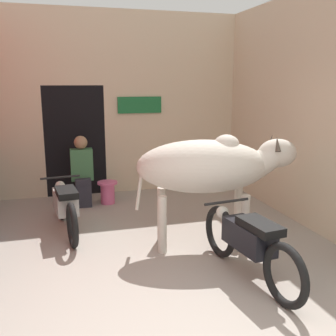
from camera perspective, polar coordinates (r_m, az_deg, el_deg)
The scene contains 7 objects.
wall_back_with_doorway at distance 7.72m, azimuth -9.89°, elevation 7.39°, with size 4.76×0.93×3.39m.
wall_right_with_door at distance 6.09m, azimuth 20.03°, elevation 7.61°, with size 0.22×4.84×3.39m.
cow at distance 4.98m, azimuth 6.09°, elevation 0.16°, with size 2.09×1.07×1.46m.
motorcycle_near at distance 4.39m, azimuth 11.62°, elevation -10.40°, with size 0.58×1.83×0.75m.
motorcycle_far at distance 5.76m, azimuth -14.65°, elevation -5.21°, with size 0.58×1.74×0.72m.
shopkeeper_seated at distance 6.89m, azimuth -12.37°, elevation -0.15°, with size 0.37×0.34×1.21m.
plastic_stool at distance 7.01m, azimuth -8.76°, elevation -3.42°, with size 0.35×0.35×0.39m.
Camera 1 is at (-1.09, -2.56, 2.10)m, focal length 42.00 mm.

